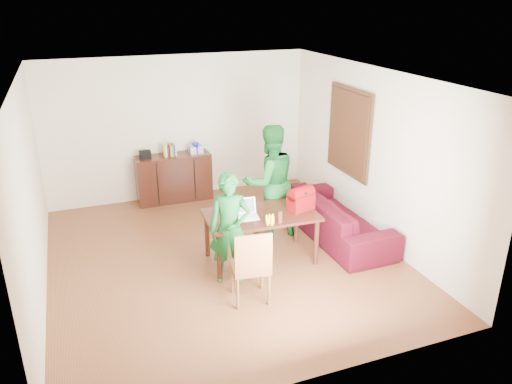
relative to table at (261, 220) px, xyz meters
name	(u,v)px	position (x,y,z in m)	size (l,w,h in m)	color
room	(220,173)	(-0.49, 0.38, 0.65)	(5.20, 5.70, 2.90)	#4D2813
table	(261,220)	(0.00, 0.00, 0.00)	(1.65, 0.98, 0.75)	black
chair	(250,280)	(-0.50, -0.93, -0.36)	(0.53, 0.51, 1.03)	brown
person_near	(230,229)	(-0.59, -0.37, 0.12)	(0.57, 0.37, 1.57)	#12531E
person_far	(270,182)	(0.44, 0.74, 0.27)	(0.90, 0.70, 1.86)	#13591F
laptop	(246,215)	(-0.24, -0.05, 0.14)	(0.37, 0.28, 0.24)	white
bananas	(270,223)	(-0.03, -0.41, 0.13)	(0.17, 0.11, 0.07)	gold
bottle	(280,216)	(0.14, -0.37, 0.19)	(0.06, 0.06, 0.19)	#562013
red_bag	(301,201)	(0.61, -0.06, 0.23)	(0.38, 0.22, 0.28)	maroon
sofa	(337,217)	(1.45, 0.31, -0.32)	(2.32, 0.91, 0.68)	#41080B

